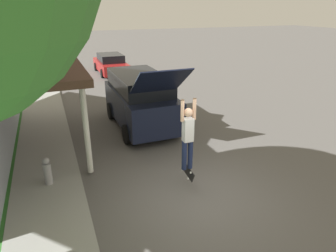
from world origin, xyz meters
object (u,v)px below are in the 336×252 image
Objects in this scene: skateboarder at (188,134)px; fire_hydrant at (48,171)px; suv_parked at (140,99)px; skateboard at (188,172)px; car_down_street at (111,64)px.

skateboarder reaches higher than fire_hydrant.
suv_parked reaches higher than skateboard.
fire_hydrant is at bearing 158.25° from skateboard.
fire_hydrant is (-3.62, -3.33, -0.67)m from suv_parked.
fire_hydrant is (-3.48, 1.39, 0.02)m from skateboard.
suv_parked is 1.15× the size of car_down_street.
fire_hydrant is at bearing -108.18° from car_down_street.
fire_hydrant is at bearing -137.38° from suv_parked.
skateboard is (0.08, 0.08, -1.14)m from skateboarder.
car_down_street reaches higher than fire_hydrant.
suv_parked is at bearing -95.64° from car_down_street.
fire_hydrant is (-4.70, -14.31, -0.20)m from car_down_street.
skateboarder reaches higher than car_down_street.
car_down_street is 5.80× the size of fire_hydrant.
skateboard is 1.03× the size of fire_hydrant.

